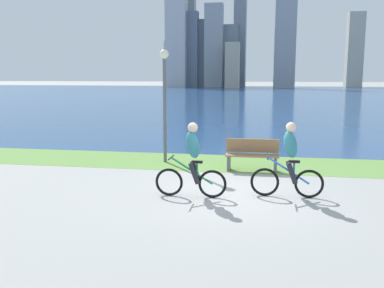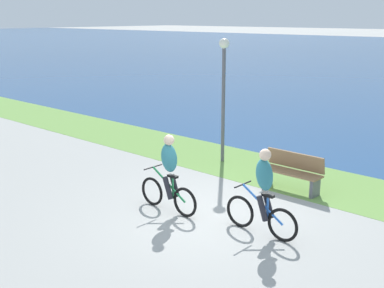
{
  "view_description": "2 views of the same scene",
  "coord_description": "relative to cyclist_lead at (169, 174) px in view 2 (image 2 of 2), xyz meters",
  "views": [
    {
      "loc": [
        0.72,
        -9.46,
        2.71
      ],
      "look_at": [
        -0.99,
        0.4,
        1.07
      ],
      "focal_mm": 39.97,
      "sensor_mm": 36.0,
      "label": 1
    },
    {
      "loc": [
        6.06,
        -7.32,
        4.02
      ],
      "look_at": [
        -1.06,
        0.58,
        1.25
      ],
      "focal_mm": 46.2,
      "sensor_mm": 36.0,
      "label": 2
    }
  ],
  "objects": [
    {
      "name": "ground_plane",
      "position": [
        0.85,
        0.37,
        -0.83
      ],
      "size": [
        300.0,
        300.0,
        0.0
      ],
      "primitive_type": "plane",
      "color": "#9E9E99"
    },
    {
      "name": "grass_strip_bayside",
      "position": [
        0.85,
        3.79,
        -0.83
      ],
      "size": [
        120.0,
        2.6,
        0.01
      ],
      "primitive_type": "cube",
      "color": "#6B9947",
      "rests_on": "ground"
    },
    {
      "name": "cyclist_lead",
      "position": [
        0.0,
        0.0,
        0.0
      ],
      "size": [
        1.61,
        0.52,
        1.67
      ],
      "color": "black",
      "rests_on": "ground"
    },
    {
      "name": "cyclist_trailing",
      "position": [
        2.11,
        0.36,
        0.0
      ],
      "size": [
        1.61,
        0.52,
        1.68
      ],
      "color": "black",
      "rests_on": "ground"
    },
    {
      "name": "bench_near_path",
      "position": [
        1.22,
        2.89,
        -0.38
      ],
      "size": [
        1.5,
        0.47,
        0.9
      ],
      "color": "olive",
      "rests_on": "ground"
    },
    {
      "name": "lamppost_tall",
      "position": [
        -1.49,
        3.66,
        1.46
      ],
      "size": [
        0.28,
        0.28,
        3.44
      ],
      "color": "#595960",
      "rests_on": "ground"
    }
  ]
}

